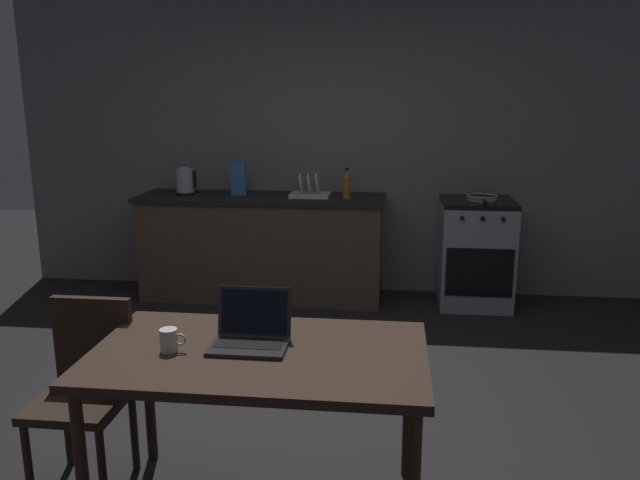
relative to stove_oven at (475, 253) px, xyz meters
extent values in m
plane|color=black|center=(-1.26, -2.23, -0.46)|extent=(12.00, 12.00, 0.00)
cube|color=slate|center=(-0.96, 0.35, 0.86)|extent=(6.40, 0.10, 2.64)
cube|color=#4C3D2D|center=(-1.86, 0.00, -0.02)|extent=(2.10, 0.60, 0.88)
cube|color=black|center=(-1.86, 0.00, 0.44)|extent=(2.16, 0.64, 0.04)
cube|color=gray|center=(0.00, 0.00, -0.02)|extent=(0.60, 0.60, 0.88)
cube|color=black|center=(0.00, 0.00, 0.44)|extent=(0.60, 0.60, 0.04)
cube|color=black|center=(0.00, -0.30, -0.09)|extent=(0.54, 0.01, 0.40)
cylinder|color=black|center=(-0.16, -0.31, 0.36)|extent=(0.04, 0.02, 0.04)
cylinder|color=black|center=(0.00, -0.31, 0.36)|extent=(0.04, 0.02, 0.04)
cylinder|color=black|center=(0.16, -0.31, 0.36)|extent=(0.04, 0.02, 0.04)
cube|color=#332319|center=(-1.26, -2.95, 0.28)|extent=(1.39, 0.81, 0.04)
cylinder|color=#332319|center=(-1.90, -3.30, -0.10)|extent=(0.05, 0.05, 0.72)
cylinder|color=#332319|center=(-1.90, -2.61, -0.10)|extent=(0.05, 0.05, 0.72)
cylinder|color=#332319|center=(-0.63, -2.61, -0.10)|extent=(0.05, 0.05, 0.72)
cube|color=#2D2116|center=(-2.11, -2.88, -0.02)|extent=(0.40, 0.40, 0.04)
cube|color=#2D2116|center=(-2.11, -2.70, 0.21)|extent=(0.38, 0.04, 0.42)
cylinder|color=#2D2116|center=(-2.28, -3.05, -0.25)|extent=(0.04, 0.04, 0.41)
cylinder|color=#2D2116|center=(-1.94, -3.05, -0.25)|extent=(0.04, 0.04, 0.41)
cylinder|color=#2D2116|center=(-2.28, -2.71, -0.25)|extent=(0.04, 0.04, 0.41)
cylinder|color=#2D2116|center=(-1.94, -2.71, -0.25)|extent=(0.04, 0.04, 0.41)
cube|color=#232326|center=(-1.31, -2.94, 0.31)|extent=(0.32, 0.22, 0.02)
cube|color=black|center=(-1.31, -2.93, 0.32)|extent=(0.28, 0.12, 0.00)
cube|color=#232326|center=(-1.31, -2.81, 0.42)|extent=(0.32, 0.04, 0.21)
cube|color=black|center=(-1.31, -2.82, 0.42)|extent=(0.29, 0.03, 0.18)
cylinder|color=black|center=(-2.54, 0.00, 0.47)|extent=(0.16, 0.16, 0.02)
cylinder|color=#B2B5BA|center=(-2.54, 0.00, 0.58)|extent=(0.15, 0.15, 0.21)
cylinder|color=#B2B5BA|center=(-2.54, 0.00, 0.69)|extent=(0.09, 0.09, 0.02)
cube|color=black|center=(-2.45, 0.00, 0.59)|extent=(0.02, 0.02, 0.15)
cylinder|color=#8C601E|center=(-1.11, -0.05, 0.55)|extent=(0.07, 0.07, 0.18)
cone|color=#8C601E|center=(-1.11, -0.05, 0.67)|extent=(0.07, 0.07, 0.06)
cylinder|color=black|center=(-1.11, -0.05, 0.71)|extent=(0.03, 0.03, 0.02)
cylinder|color=gray|center=(0.03, -0.02, 0.47)|extent=(0.25, 0.25, 0.01)
torus|color=gray|center=(0.03, -0.02, 0.50)|extent=(0.26, 0.26, 0.02)
cylinder|color=black|center=(0.03, -0.23, 0.48)|extent=(0.02, 0.18, 0.02)
cylinder|color=silver|center=(-1.63, -3.00, 0.35)|extent=(0.07, 0.07, 0.10)
torus|color=silver|center=(-1.58, -3.00, 0.35)|extent=(0.05, 0.01, 0.05)
cube|color=#3372B2|center=(-2.06, 0.02, 0.60)|extent=(0.13, 0.05, 0.28)
cube|color=silver|center=(-1.43, 0.00, 0.47)|extent=(0.34, 0.26, 0.03)
cylinder|color=beige|center=(-1.50, 0.00, 0.58)|extent=(0.04, 0.18, 0.18)
cylinder|color=beige|center=(-1.43, 0.00, 0.58)|extent=(0.04, 0.18, 0.18)
cylinder|color=beige|center=(-1.36, 0.00, 0.58)|extent=(0.04, 0.18, 0.18)
camera|label=1|loc=(-0.74, -5.34, 1.35)|focal=35.25mm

